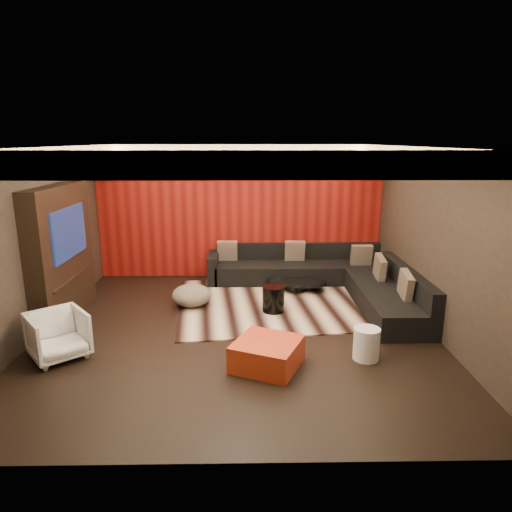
{
  "coord_description": "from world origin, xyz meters",
  "views": [
    {
      "loc": [
        0.17,
        -6.59,
        2.89
      ],
      "look_at": [
        0.3,
        0.6,
        1.05
      ],
      "focal_mm": 32.0,
      "sensor_mm": 36.0,
      "label": 1
    }
  ],
  "objects_px": {
    "coffee_table": "(296,285)",
    "drum_stool": "(273,299)",
    "sectional_sofa": "(328,279)",
    "armchair": "(58,335)",
    "orange_ottoman": "(267,354)",
    "white_side_table": "(366,344)"
  },
  "relations": [
    {
      "from": "coffee_table",
      "to": "drum_stool",
      "type": "distance_m",
      "value": 1.28
    },
    {
      "from": "sectional_sofa",
      "to": "coffee_table",
      "type": "bearing_deg",
      "value": 172.47
    },
    {
      "from": "drum_stool",
      "to": "armchair",
      "type": "distance_m",
      "value": 3.42
    },
    {
      "from": "drum_stool",
      "to": "orange_ottoman",
      "type": "bearing_deg",
      "value": -95.56
    },
    {
      "from": "white_side_table",
      "to": "orange_ottoman",
      "type": "xyz_separation_m",
      "value": [
        -1.35,
        -0.18,
        -0.04
      ]
    },
    {
      "from": "coffee_table",
      "to": "armchair",
      "type": "height_order",
      "value": "armchair"
    },
    {
      "from": "drum_stool",
      "to": "coffee_table",
      "type": "bearing_deg",
      "value": 66.22
    },
    {
      "from": "coffee_table",
      "to": "armchair",
      "type": "relative_size",
      "value": 1.67
    },
    {
      "from": "coffee_table",
      "to": "white_side_table",
      "type": "relative_size",
      "value": 2.71
    },
    {
      "from": "white_side_table",
      "to": "orange_ottoman",
      "type": "bearing_deg",
      "value": -172.29
    },
    {
      "from": "white_side_table",
      "to": "armchair",
      "type": "bearing_deg",
      "value": 178.42
    },
    {
      "from": "drum_stool",
      "to": "orange_ottoman",
      "type": "distance_m",
      "value": 1.93
    },
    {
      "from": "coffee_table",
      "to": "white_side_table",
      "type": "height_order",
      "value": "white_side_table"
    },
    {
      "from": "white_side_table",
      "to": "armchair",
      "type": "xyz_separation_m",
      "value": [
        -4.17,
        0.11,
        0.11
      ]
    },
    {
      "from": "armchair",
      "to": "drum_stool",
      "type": "bearing_deg",
      "value": -10.75
    },
    {
      "from": "coffee_table",
      "to": "sectional_sofa",
      "type": "height_order",
      "value": "sectional_sofa"
    },
    {
      "from": "coffee_table",
      "to": "sectional_sofa",
      "type": "relative_size",
      "value": 0.33
    },
    {
      "from": "coffee_table",
      "to": "sectional_sofa",
      "type": "distance_m",
      "value": 0.64
    },
    {
      "from": "drum_stool",
      "to": "white_side_table",
      "type": "height_order",
      "value": "drum_stool"
    },
    {
      "from": "drum_stool",
      "to": "white_side_table",
      "type": "relative_size",
      "value": 1.01
    },
    {
      "from": "drum_stool",
      "to": "armchair",
      "type": "height_order",
      "value": "armchair"
    },
    {
      "from": "orange_ottoman",
      "to": "armchair",
      "type": "relative_size",
      "value": 1.11
    }
  ]
}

